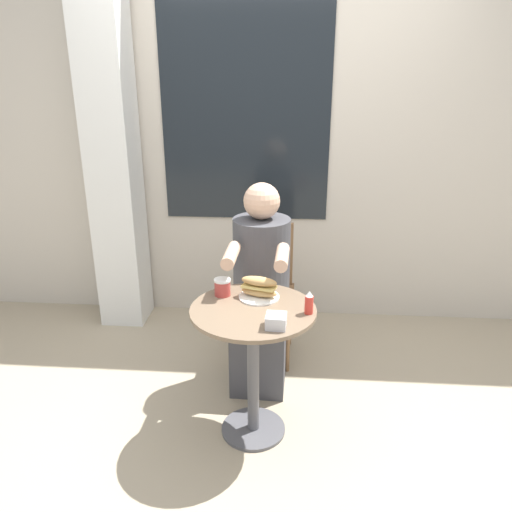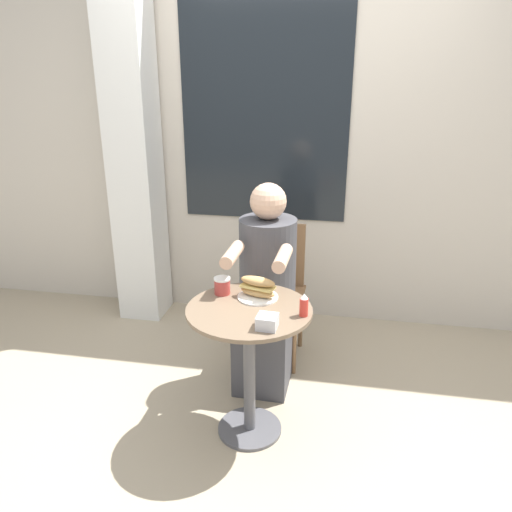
# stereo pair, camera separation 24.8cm
# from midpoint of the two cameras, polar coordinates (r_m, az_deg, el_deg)

# --- Properties ---
(ground_plane) EXTENTS (8.00, 8.00, 0.00)m
(ground_plane) POSITION_cam_midpoint_polar(r_m,az_deg,el_deg) (2.79, 1.98, -19.30)
(ground_plane) COLOR tan
(storefront_wall) EXTENTS (8.00, 0.09, 2.80)m
(storefront_wall) POSITION_cam_midpoint_polar(r_m,az_deg,el_deg) (3.59, 5.77, 14.29)
(storefront_wall) COLOR beige
(storefront_wall) RESTS_ON ground_plane
(lattice_pillar) EXTENTS (0.31, 0.31, 2.40)m
(lattice_pillar) POSITION_cam_midpoint_polar(r_m,az_deg,el_deg) (3.65, -11.82, 10.89)
(lattice_pillar) COLOR silver
(lattice_pillar) RESTS_ON ground_plane
(cafe_table) EXTENTS (0.61, 0.61, 0.72)m
(cafe_table) POSITION_cam_midpoint_polar(r_m,az_deg,el_deg) (2.49, 2.12, -10.16)
(cafe_table) COLOR brown
(cafe_table) RESTS_ON ground_plane
(diner_chair) EXTENTS (0.39, 0.39, 0.87)m
(diner_chair) POSITION_cam_midpoint_polar(r_m,az_deg,el_deg) (3.22, 4.45, -2.62)
(diner_chair) COLOR brown
(diner_chair) RESTS_ON ground_plane
(seated_diner) EXTENTS (0.34, 0.59, 1.21)m
(seated_diner) POSITION_cam_midpoint_polar(r_m,az_deg,el_deg) (2.91, 3.64, -5.06)
(seated_diner) COLOR #424247
(seated_diner) RESTS_ON ground_plane
(sandwich_on_plate) EXTENTS (0.20, 0.20, 0.11)m
(sandwich_on_plate) POSITION_cam_midpoint_polar(r_m,az_deg,el_deg) (2.48, 3.07, -3.83)
(sandwich_on_plate) COLOR white
(sandwich_on_plate) RESTS_ON cafe_table
(drink_cup) EXTENTS (0.08, 0.08, 0.09)m
(drink_cup) POSITION_cam_midpoint_polar(r_m,az_deg,el_deg) (2.52, -1.09, -3.47)
(drink_cup) COLOR #B73D38
(drink_cup) RESTS_ON cafe_table
(napkin_box) EXTENTS (0.10, 0.10, 0.06)m
(napkin_box) POSITION_cam_midpoint_polar(r_m,az_deg,el_deg) (2.21, 4.53, -7.59)
(napkin_box) COLOR silver
(napkin_box) RESTS_ON cafe_table
(condiment_bottle) EXTENTS (0.04, 0.04, 0.11)m
(condiment_bottle) POSITION_cam_midpoint_polar(r_m,az_deg,el_deg) (2.32, 8.56, -5.65)
(condiment_bottle) COLOR red
(condiment_bottle) RESTS_ON cafe_table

